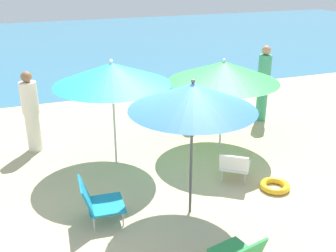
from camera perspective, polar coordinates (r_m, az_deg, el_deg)
The scene contains 11 objects.
ground_plane at distance 6.76m, azimuth 1.13°, elevation -8.44°, with size 40.00×40.00×0.00m, color #CCB789.
sea_water at distance 18.94m, azimuth -13.44°, elevation 11.09°, with size 40.00×16.00×0.01m, color teal.
umbrella_teal at distance 6.91m, azimuth -7.90°, elevation 7.27°, with size 2.00×2.00×1.94m.
umbrella_green at distance 7.65m, azimuth 7.80°, elevation 7.58°, with size 2.09×2.09×1.79m.
umbrella_blue at distance 5.37m, azimuth 3.48°, elevation 4.11°, with size 1.74×1.74×2.02m.
beach_chair_a at distance 6.85m, azimuth 9.36°, elevation -5.40°, with size 0.71×0.73×0.56m.
beach_chair_b at distance 5.85m, azimuth -9.90°, elevation -10.30°, with size 0.62×0.57×0.65m.
person_a at distance 8.12m, azimuth -18.67°, elevation 1.90°, with size 0.32×0.32×1.58m.
person_b at distance 9.46m, azimuth 13.24°, elevation 5.90°, with size 0.28×0.28×1.73m.
person_c at distance 8.92m, azimuth 3.98°, elevation 2.65°, with size 0.53×0.48×0.92m.
swim_ring at distance 6.88m, azimuth 14.75°, elevation -8.12°, with size 0.49×0.49×0.11m, color yellow.
Camera 1 is at (-2.11, -5.43, 3.44)m, focal length 43.44 mm.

